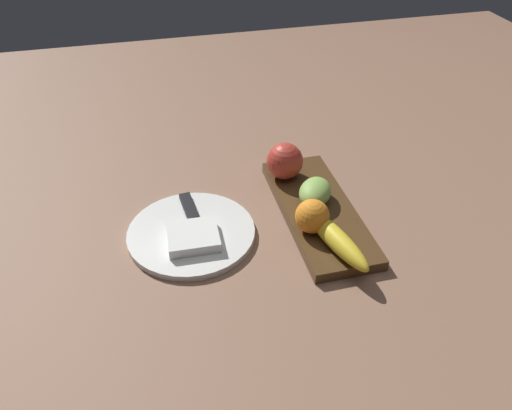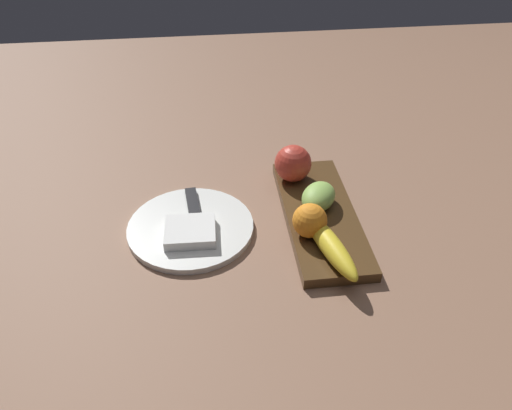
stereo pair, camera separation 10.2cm
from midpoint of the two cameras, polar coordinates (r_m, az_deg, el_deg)
ground_plane at (r=1.06m, az=10.76°, el=-3.17°), size 2.40×2.40×0.00m
fruit_tray at (r=1.08m, az=9.95°, el=-1.33°), size 0.38×0.14×0.02m
apple at (r=1.13m, az=6.79°, el=4.61°), size 0.08×0.08×0.08m
banana at (r=0.96m, az=11.49°, el=-4.70°), size 0.20×0.09×0.04m
orange_near_apple at (r=0.99m, az=9.06°, el=-1.87°), size 0.07×0.07×0.07m
grape_bunch at (r=1.07m, az=9.81°, el=0.82°), size 0.12×0.11×0.05m
dinner_plate at (r=1.04m, az=-4.63°, el=-2.69°), size 0.26×0.26×0.01m
folded_napkin at (r=1.01m, az=-4.57°, el=-3.12°), size 0.09×0.10×0.02m
knife at (r=1.08m, az=-4.42°, el=-0.30°), size 0.18×0.04×0.01m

